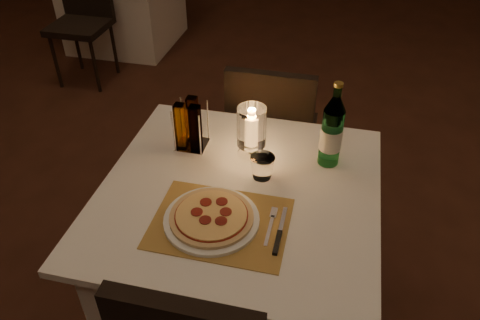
% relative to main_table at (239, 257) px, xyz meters
% --- Properties ---
extents(floor, '(8.00, 10.00, 0.02)m').
position_rel_main_table_xyz_m(floor, '(0.09, 0.38, -0.38)').
color(floor, '#422015').
rests_on(floor, ground).
extents(main_table, '(1.00, 1.00, 0.74)m').
position_rel_main_table_xyz_m(main_table, '(0.00, 0.00, 0.00)').
color(main_table, white).
rests_on(main_table, ground).
extents(chair_far, '(0.42, 0.42, 0.90)m').
position_rel_main_table_xyz_m(chair_far, '(-0.00, 0.71, 0.18)').
color(chair_far, black).
rests_on(chair_far, ground).
extents(placemat, '(0.45, 0.34, 0.00)m').
position_rel_main_table_xyz_m(placemat, '(-0.02, -0.18, 0.37)').
color(placemat, '#AA7F3B').
rests_on(placemat, main_table).
extents(plate, '(0.32, 0.32, 0.01)m').
position_rel_main_table_xyz_m(plate, '(-0.05, -0.18, 0.38)').
color(plate, white).
rests_on(plate, placemat).
extents(pizza, '(0.28, 0.28, 0.02)m').
position_rel_main_table_xyz_m(pizza, '(-0.05, -0.18, 0.39)').
color(pizza, '#D8B77F').
rests_on(pizza, plate).
extents(fork, '(0.02, 0.18, 0.00)m').
position_rel_main_table_xyz_m(fork, '(0.15, -0.15, 0.37)').
color(fork, silver).
rests_on(fork, placemat).
extents(knife, '(0.02, 0.22, 0.01)m').
position_rel_main_table_xyz_m(knife, '(0.18, -0.21, 0.37)').
color(knife, black).
rests_on(knife, placemat).
extents(tumbler, '(0.09, 0.09, 0.09)m').
position_rel_main_table_xyz_m(tumbler, '(0.07, 0.09, 0.41)').
color(tumbler, white).
rests_on(tumbler, main_table).
extents(water_bottle, '(0.08, 0.08, 0.35)m').
position_rel_main_table_xyz_m(water_bottle, '(0.30, 0.24, 0.51)').
color(water_bottle, '#5CAC72').
rests_on(water_bottle, main_table).
extents(hurricane_candle, '(0.11, 0.11, 0.22)m').
position_rel_main_table_xyz_m(hurricane_candle, '(-0.00, 0.21, 0.49)').
color(hurricane_candle, white).
rests_on(hurricane_candle, main_table).
extents(cruet_caddy, '(0.12, 0.12, 0.21)m').
position_rel_main_table_xyz_m(cruet_caddy, '(-0.25, 0.21, 0.46)').
color(cruet_caddy, white).
rests_on(cruet_caddy, main_table).
extents(neighbor_table_left, '(1.00, 1.00, 0.74)m').
position_rel_main_table_xyz_m(neighbor_table_left, '(-1.73, 2.70, 0.00)').
color(neighbor_table_left, white).
rests_on(neighbor_table_left, ground).
extents(neighbor_chair_la, '(0.42, 0.42, 0.90)m').
position_rel_main_table_xyz_m(neighbor_chair_la, '(-1.73, 1.99, 0.18)').
color(neighbor_chair_la, black).
rests_on(neighbor_chair_la, ground).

